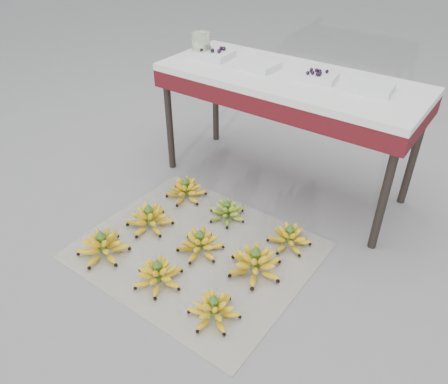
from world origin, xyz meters
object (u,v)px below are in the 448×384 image
Objects in this scene: bunch_back_right at (289,238)px; tray_far_left at (211,54)px; newspaper_mat at (196,250)px; bunch_back_center at (227,212)px; tray_right at (317,76)px; bunch_mid_center at (200,244)px; bunch_mid_right at (255,263)px; bunch_mid_left at (150,219)px; tray_far_right at (370,87)px; bunch_front_right at (214,310)px; glass_jar at (201,44)px; tray_left at (257,65)px; bunch_front_left at (103,246)px; bunch_back_left at (186,190)px; bunch_front_center at (158,274)px; vendor_table at (288,89)px.

tray_far_left is at bearing 144.03° from bunch_back_right.
newspaper_mat is 4.64× the size of bunch_back_center.
bunch_back_right is at bearing 10.85° from bunch_back_center.
bunch_mid_center is at bearing -101.53° from tray_right.
tray_right is (-0.15, 0.86, 0.73)m from bunch_mid_right.
tray_far_right reaches higher than bunch_mid_left.
tray_right is (0.21, 0.91, 0.80)m from newspaper_mat.
bunch_front_right is at bearing -82.76° from tray_right.
glass_jar is at bearing 95.07° from bunch_mid_left.
bunch_back_center is at bearing -74.12° from tray_left.
bunch_front_left is at bearing -140.39° from newspaper_mat.
tray_far_right is at bearing 3.55° from tray_left.
tray_left is (-0.18, 0.88, 0.80)m from newspaper_mat.
bunch_back_right is at bearing 19.26° from bunch_back_left.
bunch_mid_center is at bearing -21.12° from bunch_back_left.
bunch_back_right is at bearing 68.55° from bunch_front_center.
glass_jar is at bearing -178.07° from vendor_table.
bunch_mid_left reaches higher than bunch_front_right.
bunch_back_left is at bearing 161.23° from bunch_mid_center.
bunch_back_center is at bearing 94.55° from newspaper_mat.
bunch_mid_left reaches higher than bunch_back_left.
tray_right is 0.31m from tray_far_right.
glass_jar is at bearing 152.61° from bunch_mid_right.
bunch_back_center is 1.04× the size of tray_far_right.
bunch_back_center is 0.97m from tray_right.
bunch_mid_center is 1.02× the size of bunch_back_left.
bunch_back_right is 0.95m from tray_far_right.
bunch_mid_right is at bearing -69.09° from vendor_table.
vendor_table reaches higher than bunch_mid_left.
tray_right is at bearing 47.36° from bunch_front_left.
glass_jar reaches higher than bunch_mid_left.
bunch_mid_left is 1.16m from vendor_table.
bunch_mid_right is (0.36, 0.05, 0.06)m from newspaper_mat.
tray_far_left reaches higher than tray_left.
bunch_mid_right is at bearing -26.72° from bunch_back_center.
bunch_front_center is 1.12× the size of bunch_back_right.
bunch_mid_left is at bearing -156.39° from bunch_mid_center.
bunch_mid_right is 1.37× the size of tray_far_right.
newspaper_mat is 0.31m from bunch_front_center.
vendor_table is at bearing 92.94° from bunch_back_center.
glass_jar is (-0.64, 0.86, 0.80)m from bunch_mid_center.
bunch_mid_right is 1.47× the size of tray_right.
tray_left and tray_far_right have the same top height.
tray_left is (-0.18, 1.19, 0.74)m from bunch_front_center.
glass_jar is (-0.61, 1.18, 0.80)m from bunch_front_center.
tray_far_right is 1.71× the size of glass_jar.
bunch_mid_center is at bearing -91.03° from vendor_table.
tray_left is at bearing -177.34° from vendor_table.
bunch_back_right is 0.95m from tray_right.
bunch_back_center is 1.12× the size of tray_right.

